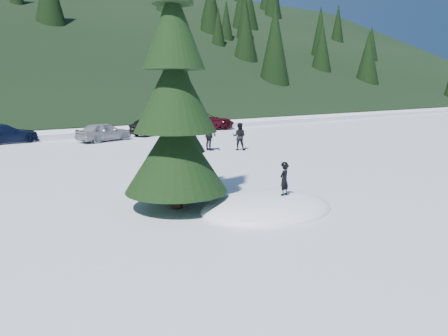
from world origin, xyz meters
TOP-DOWN VIEW (x-y plane):
  - ground at (0.00, 0.00)m, footprint 200.00×200.00m
  - snow_mound at (0.00, 0.00)m, footprint 4.48×3.52m
  - spruce_tall at (-2.20, 1.80)m, footprint 3.20×3.20m
  - spruce_short at (-1.20, 3.20)m, footprint 2.20×2.20m
  - child_skier at (0.36, -0.37)m, footprint 0.39×0.30m
  - adult_0 at (7.33, 10.56)m, footprint 1.01×1.02m
  - adult_1 at (5.79, 11.49)m, footprint 0.53×1.13m
  - adult_2 at (4.94, 14.62)m, footprint 1.04×1.16m
  - car_3 at (-3.44, 22.44)m, footprint 4.69×2.28m
  - car_4 at (2.45, 19.58)m, footprint 4.18×2.47m
  - car_5 at (6.96, 21.02)m, footprint 4.09×2.68m
  - car_6 at (12.70, 22.30)m, footprint 5.88×3.68m

SIDE VIEW (x-z plane):
  - ground at x=0.00m, z-range 0.00..0.00m
  - snow_mound at x=0.00m, z-range -0.48..0.48m
  - car_5 at x=6.96m, z-range 0.00..1.27m
  - car_3 at x=-3.44m, z-range 0.00..1.32m
  - car_4 at x=2.45m, z-range 0.00..1.33m
  - car_6 at x=12.70m, z-range 0.00..1.52m
  - adult_2 at x=4.94m, z-range 0.00..1.56m
  - adult_0 at x=7.33m, z-range 0.00..1.66m
  - adult_1 at x=5.79m, z-range 0.00..1.88m
  - child_skier at x=0.36m, z-range 0.48..1.45m
  - spruce_short at x=-1.20m, z-range -0.58..4.79m
  - spruce_tall at x=-2.20m, z-range -0.98..7.62m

